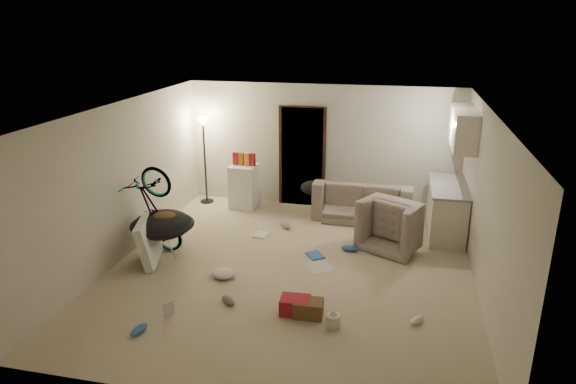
% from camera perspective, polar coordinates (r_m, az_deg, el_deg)
% --- Properties ---
extents(floor, '(5.50, 6.00, 0.02)m').
position_cam_1_polar(floor, '(8.09, 0.30, -8.68)').
color(floor, '#BDB092').
rests_on(floor, ground).
extents(ceiling, '(5.50, 6.00, 0.02)m').
position_cam_1_polar(ceiling, '(7.28, 0.33, 9.21)').
color(ceiling, white).
rests_on(ceiling, wall_back).
extents(wall_back, '(5.50, 0.02, 2.50)m').
position_cam_1_polar(wall_back, '(10.44, 3.83, 5.06)').
color(wall_back, beige).
rests_on(wall_back, floor).
extents(wall_front, '(5.50, 0.02, 2.50)m').
position_cam_1_polar(wall_front, '(4.94, -7.25, -11.37)').
color(wall_front, beige).
rests_on(wall_front, floor).
extents(wall_left, '(0.02, 6.00, 2.50)m').
position_cam_1_polar(wall_left, '(8.58, -18.02, 1.11)').
color(wall_left, beige).
rests_on(wall_left, floor).
extents(wall_right, '(0.02, 6.00, 2.50)m').
position_cam_1_polar(wall_right, '(7.54, 21.28, -1.68)').
color(wall_right, beige).
rests_on(wall_right, floor).
extents(doorway, '(0.85, 0.10, 2.04)m').
position_cam_1_polar(doorway, '(10.52, 1.61, 3.91)').
color(doorway, black).
rests_on(doorway, floor).
extents(door_trim, '(0.97, 0.04, 2.10)m').
position_cam_1_polar(door_trim, '(10.49, 1.58, 3.87)').
color(door_trim, '#331B12').
rests_on(door_trim, floor).
extents(floor_lamp, '(0.28, 0.28, 1.81)m').
position_cam_1_polar(floor_lamp, '(10.70, -9.33, 5.52)').
color(floor_lamp, black).
rests_on(floor_lamp, floor).
extents(kitchen_counter, '(0.60, 1.50, 0.88)m').
position_cam_1_polar(kitchen_counter, '(9.64, 17.19, -1.99)').
color(kitchen_counter, beige).
rests_on(kitchen_counter, floor).
extents(counter_top, '(0.64, 1.54, 0.04)m').
position_cam_1_polar(counter_top, '(9.49, 17.46, 0.61)').
color(counter_top, gray).
rests_on(counter_top, kitchen_counter).
extents(kitchen_uppers, '(0.38, 1.40, 0.65)m').
position_cam_1_polar(kitchen_uppers, '(9.25, 18.90, 6.74)').
color(kitchen_uppers, beige).
rests_on(kitchen_uppers, wall_right).
extents(sofa, '(1.89, 0.78, 0.55)m').
position_cam_1_polar(sofa, '(10.09, 8.27, -1.38)').
color(sofa, '#39413A').
rests_on(sofa, floor).
extents(armchair, '(1.28, 1.23, 0.65)m').
position_cam_1_polar(armchair, '(8.99, 12.18, -3.87)').
color(armchair, '#39413A').
rests_on(armchair, floor).
extents(bicycle, '(1.63, 0.87, 0.90)m').
position_cam_1_polar(bicycle, '(8.76, -14.41, -4.05)').
color(bicycle, black).
rests_on(bicycle, floor).
extents(book_asset, '(0.26, 0.24, 0.02)m').
position_cam_1_polar(book_asset, '(7.09, -13.59, -13.40)').
color(book_asset, maroon).
rests_on(book_asset, floor).
extents(mini_fridge, '(0.56, 0.56, 0.89)m').
position_cam_1_polar(mini_fridge, '(10.56, -4.87, 0.65)').
color(mini_fridge, white).
rests_on(mini_fridge, floor).
extents(snack_box_0, '(0.10, 0.07, 0.30)m').
position_cam_1_polar(snack_box_0, '(10.45, -5.85, 3.61)').
color(snack_box_0, maroon).
rests_on(snack_box_0, mini_fridge).
extents(snack_box_1, '(0.11, 0.08, 0.30)m').
position_cam_1_polar(snack_box_1, '(10.41, -5.22, 3.57)').
color(snack_box_1, '#BF5A17').
rests_on(snack_box_1, mini_fridge).
extents(snack_box_2, '(0.10, 0.08, 0.30)m').
position_cam_1_polar(snack_box_2, '(10.38, -4.59, 3.54)').
color(snack_box_2, gold).
rests_on(snack_box_2, mini_fridge).
extents(snack_box_3, '(0.12, 0.10, 0.30)m').
position_cam_1_polar(snack_box_3, '(10.35, -3.95, 3.50)').
color(snack_box_3, maroon).
rests_on(snack_box_3, mini_fridge).
extents(saucer_chair, '(1.03, 1.03, 0.73)m').
position_cam_1_polar(saucer_chair, '(8.65, -13.73, -4.11)').
color(saucer_chair, silver).
rests_on(saucer_chair, floor).
extents(hoodie, '(0.61, 0.57, 0.22)m').
position_cam_1_polar(hoodie, '(8.52, -13.62, -2.94)').
color(hoodie, '#4B331A').
rests_on(hoodie, saucer_chair).
extents(sofa_drape, '(0.64, 0.56, 0.28)m').
position_cam_1_polar(sofa_drape, '(10.11, 2.97, 0.43)').
color(sofa_drape, black).
rests_on(sofa_drape, sofa).
extents(tv_box, '(0.56, 1.12, 0.73)m').
position_cam_1_polar(tv_box, '(8.58, -15.09, -4.97)').
color(tv_box, silver).
rests_on(tv_box, floor).
extents(drink_case_a, '(0.40, 0.29, 0.22)m').
position_cam_1_polar(drink_case_a, '(6.90, 2.26, -12.79)').
color(drink_case_a, brown).
rests_on(drink_case_a, floor).
extents(drink_case_b, '(0.40, 0.30, 0.22)m').
position_cam_1_polar(drink_case_b, '(6.95, 0.79, -12.49)').
color(drink_case_b, maroon).
rests_on(drink_case_b, floor).
extents(juicer, '(0.18, 0.18, 0.25)m').
position_cam_1_polar(juicer, '(6.70, 5.06, -13.99)').
color(juicer, beige).
rests_on(juicer, floor).
extents(newspaper, '(0.60, 0.63, 0.01)m').
position_cam_1_polar(newspaper, '(8.20, 3.38, -8.20)').
color(newspaper, beige).
rests_on(newspaper, floor).
extents(book_blue, '(0.36, 0.38, 0.03)m').
position_cam_1_polar(book_blue, '(8.51, 3.03, -7.06)').
color(book_blue, '#305FAE').
rests_on(book_blue, floor).
extents(book_white, '(0.26, 0.32, 0.03)m').
position_cam_1_polar(book_white, '(9.29, -2.96, -4.76)').
color(book_white, silver).
rests_on(book_white, floor).
extents(shoe_0, '(0.29, 0.13, 0.11)m').
position_cam_1_polar(shoe_0, '(8.71, 6.84, -6.24)').
color(shoe_0, '#305FAE').
rests_on(shoe_0, floor).
extents(shoe_1, '(0.29, 0.29, 0.11)m').
position_cam_1_polar(shoe_1, '(9.56, -0.31, -3.77)').
color(shoe_1, slate).
rests_on(shoe_1, floor).
extents(shoe_2, '(0.17, 0.30, 0.10)m').
position_cam_1_polar(shoe_2, '(6.85, -16.23, -14.48)').
color(shoe_2, '#305FAE').
rests_on(shoe_2, floor).
extents(shoe_3, '(0.28, 0.25, 0.10)m').
position_cam_1_polar(shoe_3, '(7.23, -6.65, -11.87)').
color(shoe_3, slate).
rests_on(shoe_3, floor).
extents(shoe_4, '(0.22, 0.26, 0.09)m').
position_cam_1_polar(shoe_4, '(6.98, 14.13, -13.61)').
color(shoe_4, white).
rests_on(shoe_4, floor).
extents(clothes_lump_b, '(0.56, 0.53, 0.13)m').
position_cam_1_polar(clothes_lump_b, '(10.08, 5.17, -2.53)').
color(clothes_lump_b, black).
rests_on(clothes_lump_b, floor).
extents(clothes_lump_c, '(0.48, 0.46, 0.12)m').
position_cam_1_polar(clothes_lump_c, '(7.91, -7.16, -8.95)').
color(clothes_lump_c, silver).
rests_on(clothes_lump_c, floor).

